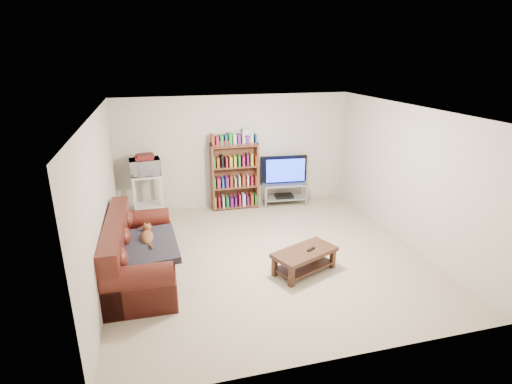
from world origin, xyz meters
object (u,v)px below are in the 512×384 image
object	(u,v)px
coffee_table	(304,257)
bookshelf	(235,175)
tv_stand	(284,190)
sofa	(136,257)

from	to	relation	value
coffee_table	bookshelf	size ratio (longest dim) A/B	0.77
tv_stand	bookshelf	xyz separation A→B (m)	(-1.11, 0.06, 0.41)
bookshelf	sofa	bearing A→B (deg)	-128.92
sofa	tv_stand	world-z (taller)	sofa
sofa	coffee_table	xyz separation A→B (m)	(2.49, -0.51, -0.07)
sofa	bookshelf	size ratio (longest dim) A/B	1.52
coffee_table	tv_stand	xyz separation A→B (m)	(0.63, 2.88, 0.08)
coffee_table	bookshelf	distance (m)	3.02
coffee_table	tv_stand	world-z (taller)	tv_stand
coffee_table	bookshelf	bearing A→B (deg)	76.00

